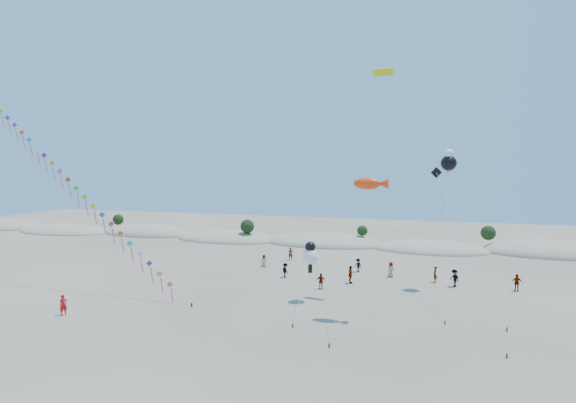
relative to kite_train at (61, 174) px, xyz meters
The scene contains 10 objects.
ground 27.05m from the kite_train, 32.64° to the right, with size 160.00×160.00×0.00m, color #7A6A55.
dune_ridge 40.23m from the kite_train, 55.82° to the left, with size 145.30×11.49×5.57m.
kite_train is the anchor object (origin of this frame).
fish_kite 31.87m from the kite_train, ahead, with size 3.21×8.24×11.42m.
cartoon_kite_low 27.09m from the kite_train, ahead, with size 1.45×8.18×5.47m.
cartoon_kite_high 39.43m from the kite_train, 14.65° to the left, with size 2.00×12.93×13.98m.
parafoil_kite 33.92m from the kite_train, 10.28° to the left, with size 10.60×14.57×21.51m.
dark_kite 38.80m from the kite_train, ahead, with size 5.80×11.08×12.19m.
flyer_foreground 15.67m from the kite_train, 49.19° to the right, with size 0.63×0.41×1.73m, color red.
beachgoers 33.63m from the kite_train, 20.90° to the left, with size 28.37×13.34×1.84m.
Camera 1 is at (15.78, -27.53, 12.62)m, focal length 30.00 mm.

